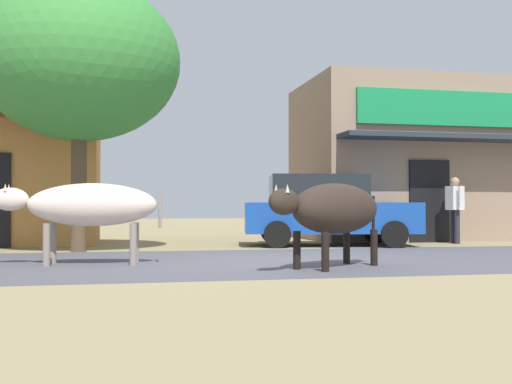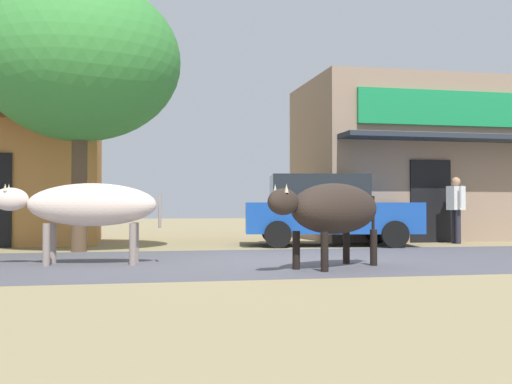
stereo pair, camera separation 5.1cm
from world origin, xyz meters
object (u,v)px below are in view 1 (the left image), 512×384
object	(u,v)px
parked_hatchback_car	(326,209)
cow_near_brown	(88,206)
roadside_tree	(80,61)
pedestrian_by_shop	(455,205)
cow_far_dark	(334,209)

from	to	relation	value
parked_hatchback_car	cow_near_brown	xyz separation A→B (m)	(-5.23, -3.89, 0.08)
roadside_tree	pedestrian_by_shop	distance (m)	9.41
roadside_tree	parked_hatchback_car	distance (m)	6.36
cow_near_brown	cow_far_dark	xyz separation A→B (m)	(3.59, -1.35, -0.06)
parked_hatchback_car	roadside_tree	bearing A→B (deg)	-170.42
roadside_tree	pedestrian_by_shop	world-z (taller)	roadside_tree
cow_near_brown	pedestrian_by_shop	bearing A→B (deg)	24.92
parked_hatchback_car	cow_far_dark	size ratio (longest dim) A/B	1.84
roadside_tree	pedestrian_by_shop	bearing A→B (deg)	6.63
pedestrian_by_shop	parked_hatchback_car	bearing A→B (deg)	-178.27
cow_far_dark	pedestrian_by_shop	distance (m)	7.32
roadside_tree	cow_far_dark	world-z (taller)	roadside_tree
cow_far_dark	pedestrian_by_shop	size ratio (longest dim) A/B	1.41
cow_far_dark	pedestrian_by_shop	bearing A→B (deg)	46.87
roadside_tree	parked_hatchback_car	world-z (taller)	roadside_tree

